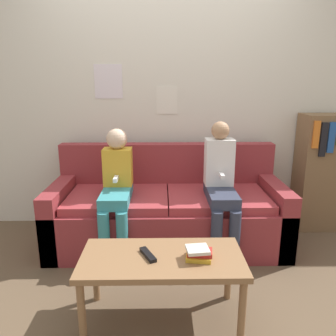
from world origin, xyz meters
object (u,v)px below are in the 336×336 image
object	(u,v)px
person_right	(221,184)
tv_remote	(148,255)
coffee_table	(162,264)
bookshelf	(318,172)
person_left	(116,186)
couch	(168,212)

from	to	relation	value
person_right	tv_remote	size ratio (longest dim) A/B	6.56
coffee_table	bookshelf	size ratio (longest dim) A/B	0.85
coffee_table	bookshelf	xyz separation A→B (m)	(1.54, 1.33, 0.19)
person_left	person_right	xyz separation A→B (m)	(0.87, 0.00, 0.01)
couch	coffee_table	xyz separation A→B (m)	(-0.05, -1.04, 0.09)
coffee_table	person_right	bearing A→B (deg)	59.70
person_left	tv_remote	xyz separation A→B (m)	(0.29, -0.83, -0.16)
couch	coffee_table	bearing A→B (deg)	-92.82
couch	person_right	size ratio (longest dim) A/B	1.83
tv_remote	bookshelf	bearing A→B (deg)	13.67
coffee_table	person_right	size ratio (longest dim) A/B	0.87
person_right	person_left	bearing A→B (deg)	-179.72
coffee_table	person_left	size ratio (longest dim) A/B	0.91
couch	bookshelf	xyz separation A→B (m)	(1.49, 0.30, 0.29)
person_right	tv_remote	distance (m)	1.03
bookshelf	couch	bearing A→B (deg)	-168.75
coffee_table	bookshelf	bearing A→B (deg)	40.84
couch	tv_remote	distance (m)	1.05
tv_remote	couch	bearing A→B (deg)	56.93
person_left	person_right	distance (m)	0.87
couch	tv_remote	xyz separation A→B (m)	(-0.13, -1.03, 0.15)
coffee_table	couch	bearing A→B (deg)	87.18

